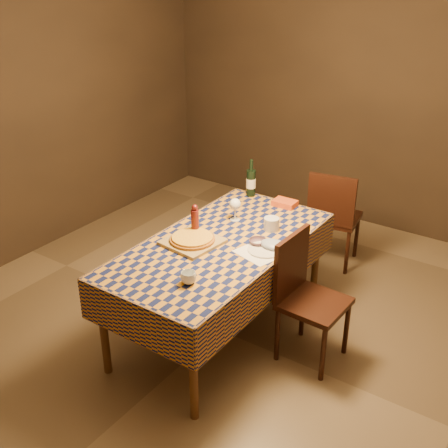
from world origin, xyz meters
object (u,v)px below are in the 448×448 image
object	(u,v)px
wine_bottle	(251,182)
white_plate	(265,250)
bowl	(258,242)
pizza	(192,239)
chair_right	(304,291)
cutting_board	(192,242)
chair_far	(333,214)
dining_table	(220,252)

from	to	relation	value
wine_bottle	white_plate	distance (m)	0.99
bowl	wine_bottle	distance (m)	0.90
pizza	chair_right	world-z (taller)	chair_right
white_plate	wine_bottle	bearing A→B (deg)	127.93
wine_bottle	white_plate	bearing A→B (deg)	-52.07
cutting_board	bowl	xyz separation A→B (m)	(0.40, 0.25, 0.01)
bowl	wine_bottle	xyz separation A→B (m)	(-0.52, 0.73, 0.10)
chair_right	bowl	bearing A→B (deg)	179.45
cutting_board	bowl	world-z (taller)	bowl
bowl	wine_bottle	world-z (taller)	wine_bottle
chair_far	dining_table	bearing A→B (deg)	-100.30
pizza	chair_far	distance (m)	1.61
pizza	bowl	world-z (taller)	pizza
wine_bottle	chair_right	size ratio (longest dim) A/B	0.35
dining_table	chair_right	xyz separation A→B (m)	(0.63, 0.13, -0.17)
dining_table	white_plate	distance (m)	0.35
pizza	white_plate	distance (m)	0.53
white_plate	bowl	bearing A→B (deg)	151.37
dining_table	white_plate	size ratio (longest dim) A/B	7.46
wine_bottle	pizza	bearing A→B (deg)	-82.96
dining_table	chair_right	size ratio (longest dim) A/B	1.98
chair_right	white_plate	bearing A→B (deg)	-171.36
cutting_board	chair_far	size ratio (longest dim) A/B	0.39
pizza	chair_right	bearing A→B (deg)	17.28
wine_bottle	chair_far	distance (m)	0.85
chair_right	dining_table	bearing A→B (deg)	-168.52
dining_table	pizza	size ratio (longest dim) A/B	5.58
chair_far	chair_right	bearing A→B (deg)	-73.93
wine_bottle	white_plate	size ratio (longest dim) A/B	1.30
cutting_board	chair_right	xyz separation A→B (m)	(0.79, 0.24, -0.26)
cutting_board	chair_far	world-z (taller)	chair_far
bowl	white_plate	size ratio (longest dim) A/B	0.50
pizza	chair_right	distance (m)	0.87
pizza	wine_bottle	size ratio (longest dim) A/B	1.03
bowl	chair_far	bearing A→B (deg)	89.09
pizza	white_plate	bearing A→B (deg)	22.27
dining_table	cutting_board	world-z (taller)	cutting_board
dining_table	cutting_board	distance (m)	0.22
pizza	white_plate	world-z (taller)	pizza
wine_bottle	chair_far	bearing A→B (deg)	45.86
white_plate	chair_right	bearing A→B (deg)	8.64
wine_bottle	cutting_board	bearing A→B (deg)	-82.96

